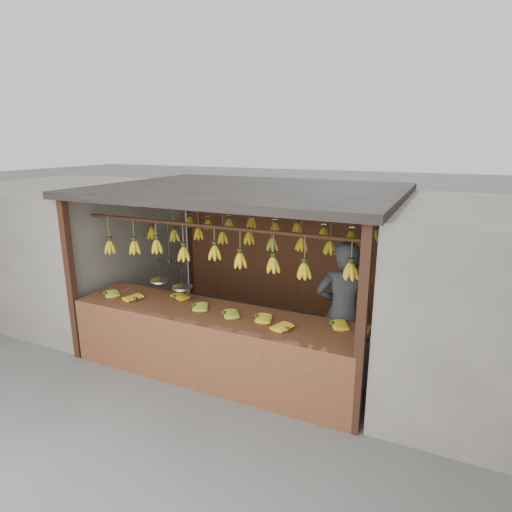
% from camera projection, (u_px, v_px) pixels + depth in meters
% --- Properties ---
extents(ground, '(80.00, 80.00, 0.00)m').
position_uv_depth(ground, '(248.00, 340.00, 6.73)').
color(ground, '#5B5B57').
extents(stall, '(4.30, 3.30, 2.40)m').
position_uv_depth(stall, '(257.00, 213.00, 6.51)').
color(stall, black).
rests_on(stall, ground).
extents(neighbor_left, '(3.00, 3.00, 2.30)m').
position_uv_depth(neighbor_left, '(73.00, 246.00, 7.89)').
color(neighbor_left, slate).
rests_on(neighbor_left, ground).
extents(counter, '(3.89, 0.88, 0.96)m').
position_uv_depth(counter, '(208.00, 329.00, 5.45)').
color(counter, brown).
rests_on(counter, ground).
extents(hanging_bananas, '(3.65, 2.23, 0.39)m').
position_uv_depth(hanging_bananas, '(247.00, 240.00, 6.32)').
color(hanging_bananas, gold).
rests_on(hanging_bananas, ground).
extents(balance_scale, '(0.71, 0.38, 0.87)m').
position_uv_depth(balance_scale, '(171.00, 281.00, 5.82)').
color(balance_scale, black).
rests_on(balance_scale, ground).
extents(vendor, '(0.77, 0.60, 1.88)m').
position_uv_depth(vendor, '(343.00, 314.00, 5.34)').
color(vendor, '#262628').
rests_on(vendor, ground).
extents(bag_bundles, '(0.08, 0.26, 1.24)m').
position_uv_depth(bag_bundles, '(393.00, 270.00, 6.86)').
color(bag_bundles, '#199926').
rests_on(bag_bundles, ground).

